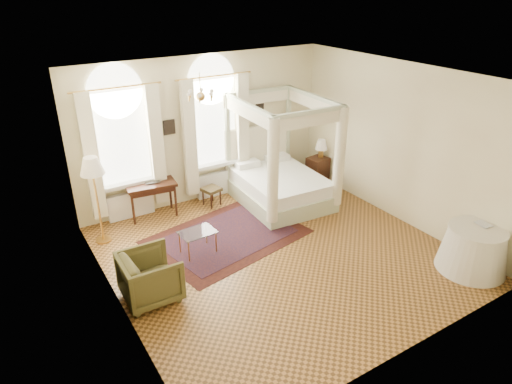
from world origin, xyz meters
TOP-DOWN VIEW (x-y plane):
  - ground at (0.00, 0.00)m, footprint 6.00×6.00m
  - room_walls at (0.00, 0.00)m, footprint 6.00×6.00m
  - window_left at (-1.90, 2.87)m, footprint 1.62×0.27m
  - window_right at (0.20, 2.87)m, footprint 1.62×0.27m
  - chandelier at (-0.90, 1.20)m, footprint 0.51×0.45m
  - wall_pictures at (0.09, 2.97)m, footprint 2.54×0.03m
  - canopy_bed at (1.28, 1.79)m, footprint 1.97×2.36m
  - nightstand at (2.70, 2.20)m, footprint 0.52×0.49m
  - nightstand_lamp at (2.80, 2.23)m, footprint 0.31×0.31m
  - writing_desk at (-1.48, 2.70)m, footprint 1.10×0.66m
  - laptop at (-1.42, 2.73)m, footprint 0.35×0.25m
  - stool at (-0.15, 2.50)m, footprint 0.45×0.45m
  - armchair at (-2.50, 0.02)m, footprint 0.92×0.89m
  - coffee_table at (-1.28, 0.84)m, footprint 0.68×0.50m
  - floor_lamp at (-2.70, 2.24)m, footprint 0.46×0.46m
  - oriental_rug at (-0.54, 1.06)m, footprint 3.29×2.63m
  - side_table at (2.64, -2.23)m, footprint 1.20×1.20m
  - book at (2.74, -2.18)m, footprint 0.24×0.30m

SIDE VIEW (x-z plane):
  - ground at x=0.00m, z-range 0.00..0.00m
  - oriental_rug at x=-0.54m, z-range 0.00..0.01m
  - nightstand at x=2.70m, z-range 0.00..0.67m
  - stool at x=-0.15m, z-range 0.14..0.57m
  - side_table at x=2.64m, z-range -0.01..0.81m
  - coffee_table at x=-1.28m, z-range 0.18..0.63m
  - armchair at x=-2.50m, z-range 0.00..0.82m
  - canopy_bed at x=1.28m, z-range -0.66..1.77m
  - writing_desk at x=-1.48m, z-range 0.28..1.06m
  - laptop at x=-1.42m, z-range 0.78..0.81m
  - book at x=2.74m, z-range 0.82..0.85m
  - nightstand_lamp at x=2.80m, z-range 0.74..1.20m
  - window_left at x=-1.90m, z-range -0.16..3.13m
  - window_right at x=0.20m, z-range -0.16..3.13m
  - floor_lamp at x=-2.70m, z-range 0.63..2.40m
  - wall_pictures at x=0.09m, z-range 1.70..2.09m
  - room_walls at x=0.00m, z-range -1.02..4.98m
  - chandelier at x=-0.90m, z-range 2.66..3.16m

